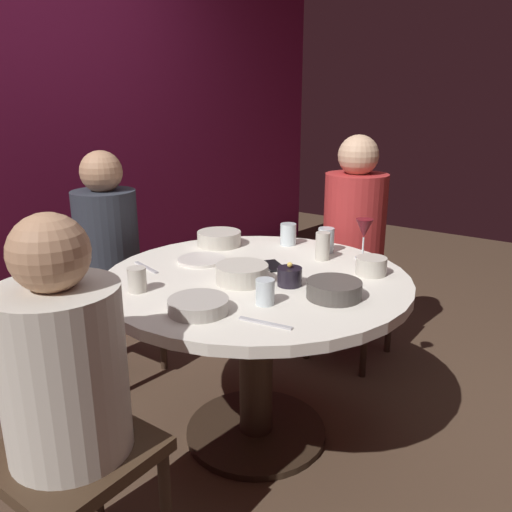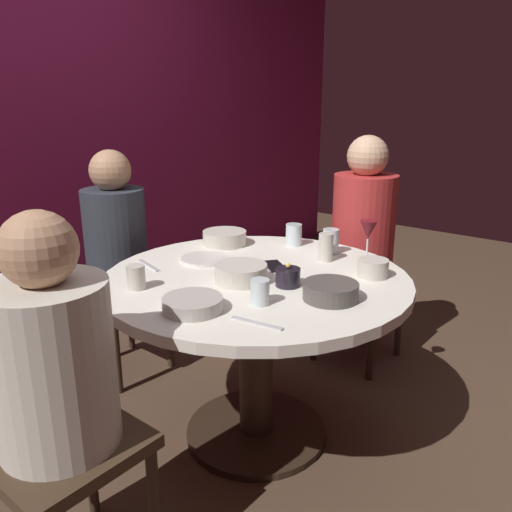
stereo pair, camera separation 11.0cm
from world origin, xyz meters
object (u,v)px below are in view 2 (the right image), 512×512
seated_diner_left (53,366)px  cell_phone (274,266)px  seated_diner_back (116,240)px  bowl_small_white (241,273)px  bowl_sauce_side (373,268)px  cup_center_front (326,247)px  cup_by_right_diner (331,241)px  cup_far_edge (294,235)px  dining_table (256,315)px  bowl_serving_large (193,304)px  seated_diner_right (363,228)px  cup_near_candle (136,277)px  dinner_plate (204,259)px  bowl_salad_center (331,291)px  candle_holder (288,277)px  wine_glass (368,232)px  cup_by_left_diner (260,292)px  bowl_rice_portion (225,238)px

seated_diner_left → cell_phone: size_ratio=8.11×
seated_diner_back → bowl_small_white: seated_diner_back is taller
bowl_sauce_side → cup_center_front: bearing=76.6°
cup_by_right_diner → cup_far_edge: 0.20m
dining_table → bowl_sauce_side: (0.28, -0.36, 0.21)m
seated_diner_left → bowl_serving_large: seated_diner_left is taller
seated_diner_right → cup_near_candle: bearing=-10.9°
cup_far_edge → cell_phone: bearing=-158.2°
dinner_plate → cup_far_edge: size_ratio=2.02×
bowl_salad_center → cup_far_edge: cup_far_edge is taller
cup_by_right_diner → cup_far_edge: bearing=88.5°
seated_diner_back → cup_center_front: 1.07m
seated_diner_right → candle_holder: seated_diner_right is taller
wine_glass → seated_diner_right: bearing=29.3°
dinner_plate → cup_center_front: (0.33, -0.40, 0.05)m
dinner_plate → bowl_salad_center: bearing=-93.6°
cup_center_front → cup_by_left_diner: bearing=-171.3°
cup_by_left_diner → bowl_small_white: bearing=56.6°
seated_diner_back → seated_diner_right: (0.89, -0.90, 0.03)m
bowl_sauce_side → cup_by_left_diner: cup_by_left_diner is taller
cup_by_right_diner → cup_center_front: (-0.11, -0.04, 0.00)m
dinner_plate → bowl_serving_large: (-0.41, -0.35, 0.02)m
wine_glass → cell_phone: size_ratio=1.26×
dinner_plate → bowl_salad_center: size_ratio=1.06×
cell_phone → cup_by_right_diner: cup_by_right_diner is taller
seated_diner_right → candle_holder: size_ratio=13.26×
seated_diner_back → cup_center_front: (0.34, -1.01, 0.07)m
bowl_small_white → cup_by_left_diner: size_ratio=2.27×
cup_far_edge → seated_diner_right: bearing=-17.2°
seated_diner_back → cup_center_front: seated_diner_back is taller
candle_holder → bowl_salad_center: candle_holder is taller
bowl_salad_center → cup_by_left_diner: size_ratio=2.19×
dining_table → seated_diner_left: 0.88m
seated_diner_left → cup_far_edge: size_ratio=11.19×
wine_glass → bowl_rice_portion: (-0.20, 0.64, -0.10)m
seated_diner_back → bowl_rice_portion: (0.25, -0.51, 0.04)m
wine_glass → cup_by_left_diner: wine_glass is taller
bowl_salad_center → candle_holder: bearing=85.6°
cup_by_left_diner → cell_phone: bearing=30.1°
bowl_salad_center → seated_diner_back: bearing=88.6°
bowl_serving_large → dining_table: bearing=8.1°
wine_glass → bowl_sauce_side: (-0.17, -0.11, -0.09)m
bowl_salad_center → cup_by_left_diner: 0.25m
dining_table → candle_holder: bearing=-95.6°
seated_diner_left → cup_by_right_diner: (1.31, -0.07, 0.08)m
bowl_rice_portion → bowl_sauce_side: bearing=-88.0°
bowl_sauce_side → bowl_rice_portion: size_ratio=0.58×
bowl_small_white → cell_phone: bearing=2.2°
bowl_salad_center → seated_diner_left: bearing=156.9°
candle_holder → cup_by_right_diner: 0.47m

